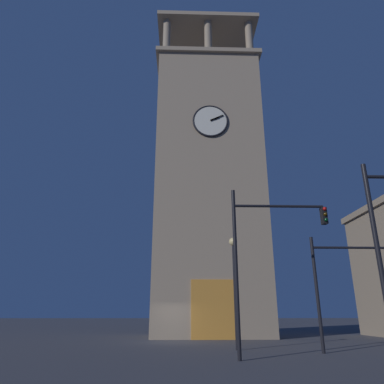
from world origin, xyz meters
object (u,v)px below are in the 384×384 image
street_lamp (234,270)px  traffic_signal_mid (346,273)px  clocktower (208,183)px  traffic_signal_near (263,245)px

street_lamp → traffic_signal_mid: bearing=163.5°
clocktower → traffic_signal_near: (-1.18, 14.10, -8.09)m
traffic_signal_mid → street_lamp: bearing=-16.5°
clocktower → traffic_signal_mid: (-5.72, 11.64, -8.98)m
clocktower → traffic_signal_near: size_ratio=4.44×
traffic_signal_mid → traffic_signal_near: bearing=28.5°
traffic_signal_mid → street_lamp: 5.47m
traffic_signal_near → street_lamp: (0.69, -4.02, -0.62)m
traffic_signal_near → clocktower: bearing=-85.2°
clocktower → traffic_signal_near: clocktower is taller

